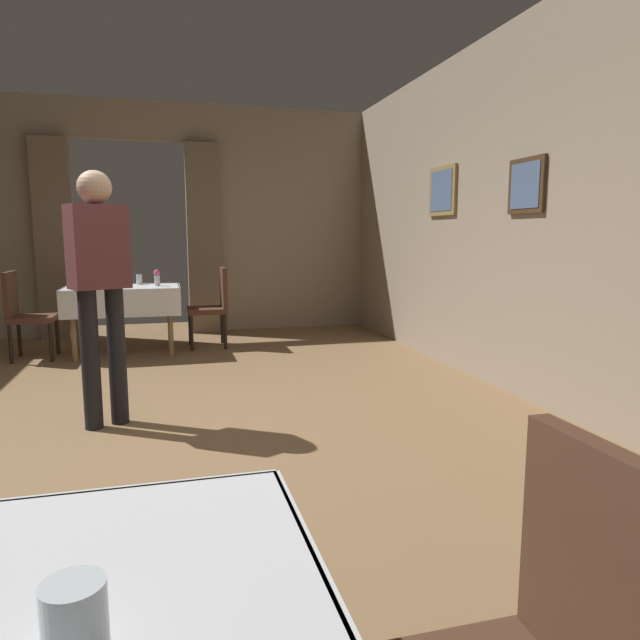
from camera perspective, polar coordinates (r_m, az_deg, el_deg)
name	(u,v)px	position (r m, az deg, el deg)	size (l,w,h in m)	color
ground	(107,440)	(3.99, -20.46, -11.15)	(10.08, 10.08, 0.00)	olive
wall_right	(550,208)	(4.68, 21.94, 10.29)	(0.16, 8.40, 3.00)	gray
wall_back	(131,219)	(7.94, -18.28, 9.54)	(6.40, 0.27, 3.00)	gray
dining_table_mid	(124,296)	(6.68, -18.97, 2.32)	(1.21, 0.89, 0.75)	olive
chair_mid_right	(214,303)	(6.81, -10.53, 1.67)	(0.44, 0.44, 0.93)	black
chair_mid_left	(24,311)	(6.74, -27.37, 0.79)	(0.44, 0.44, 0.93)	black
glass_near_a	(75,625)	(0.89, -23.19, -26.10)	(0.08, 0.08, 0.11)	silver
flower_vase_mid	(157,277)	(6.53, -15.91, 4.13)	(0.07, 0.07, 0.18)	silver
glass_mid_b	(139,279)	(6.77, -17.55, 3.87)	(0.07, 0.07, 0.12)	silver
person_waiter_by_doorway	(99,277)	(4.09, -21.10, 3.98)	(0.42, 0.35, 1.72)	black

